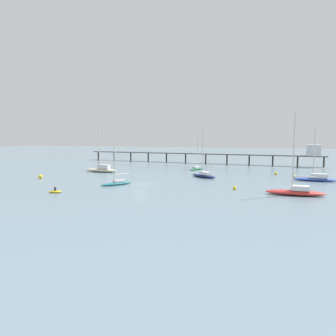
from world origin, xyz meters
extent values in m
plane|color=slate|center=(0.00, 0.00, 0.00)|extent=(400.00, 400.00, 0.00)
cube|color=#4C4C51|center=(0.00, 51.23, 3.30)|extent=(83.06, 10.53, 0.30)
cylinder|color=#38332D|center=(-40.40, 54.95, 1.57)|extent=(0.50, 0.50, 3.15)
cylinder|color=#38332D|center=(-33.05, 54.27, 1.57)|extent=(0.50, 0.50, 3.15)
cylinder|color=#38332D|center=(-25.71, 53.60, 1.57)|extent=(0.50, 0.50, 3.15)
cylinder|color=#38332D|center=(-18.36, 52.92, 1.57)|extent=(0.50, 0.50, 3.15)
cylinder|color=#38332D|center=(-11.02, 52.25, 1.57)|extent=(0.50, 0.50, 3.15)
cylinder|color=#38332D|center=(-3.67, 51.57, 1.57)|extent=(0.50, 0.50, 3.15)
cylinder|color=#38332D|center=(3.67, 50.90, 1.57)|extent=(0.50, 0.50, 3.15)
cylinder|color=#38332D|center=(11.02, 50.22, 1.57)|extent=(0.50, 0.50, 3.15)
cylinder|color=#38332D|center=(18.36, 49.55, 1.57)|extent=(0.50, 0.50, 3.15)
cylinder|color=#38332D|center=(25.71, 48.87, 1.57)|extent=(0.50, 0.50, 3.15)
cylinder|color=#38332D|center=(33.05, 48.19, 1.57)|extent=(0.50, 0.50, 3.15)
cylinder|color=#38332D|center=(40.40, 47.52, 1.57)|extent=(0.50, 0.50, 3.15)
cube|color=silver|center=(37.46, 47.79, 5.15)|extent=(4.29, 4.29, 3.40)
ellipsoid|color=beige|center=(-18.07, 16.85, 0.47)|extent=(9.83, 3.02, 0.94)
cube|color=silver|center=(-17.30, 16.78, 1.48)|extent=(3.20, 1.79, 1.07)
cylinder|color=silver|center=(-18.55, 16.89, 6.88)|extent=(0.24, 0.24, 11.88)
cylinder|color=silver|center=(-16.61, 16.72, 3.08)|extent=(3.90, 0.53, 0.19)
ellipsoid|color=navy|center=(9.76, 14.05, 0.33)|extent=(7.19, 6.02, 0.66)
cube|color=silver|center=(10.24, 13.69, 1.00)|extent=(2.98, 2.71, 0.67)
cylinder|color=silver|center=(9.46, 14.27, 5.99)|extent=(0.21, 0.21, 10.65)
cylinder|color=silver|center=(10.82, 13.26, 2.58)|extent=(2.83, 2.14, 0.17)
ellipsoid|color=#2D4CB7|center=(33.45, 15.01, 0.35)|extent=(9.01, 2.64, 0.69)
cube|color=silver|center=(34.16, 14.98, 1.13)|extent=(3.17, 1.70, 0.88)
cylinder|color=silver|center=(33.00, 15.04, 5.92)|extent=(0.23, 0.23, 10.45)
cylinder|color=silver|center=(34.66, 14.96, 2.57)|extent=(3.32, 0.33, 0.18)
ellipsoid|color=red|center=(27.88, -3.37, 0.42)|extent=(9.22, 2.67, 0.84)
cube|color=silver|center=(28.61, -3.38, 1.20)|extent=(2.70, 1.79, 0.72)
cylinder|color=silver|center=(27.42, -3.36, 7.02)|extent=(0.23, 0.23, 12.37)
cylinder|color=silver|center=(29.09, -3.39, 3.06)|extent=(3.35, 0.25, 0.18)
ellipsoid|color=#1E727A|center=(-4.39, -2.03, 0.27)|extent=(5.03, 6.20, 0.53)
cube|color=silver|center=(-4.09, -1.61, 0.75)|extent=(2.13, 2.40, 0.43)
cylinder|color=silver|center=(-4.58, -2.30, 4.79)|extent=(0.20, 0.20, 8.51)
cylinder|color=silver|center=(-3.65, -0.99, 2.06)|extent=(2.00, 2.71, 0.16)
ellipsoid|color=#287F4C|center=(4.90, 30.17, 0.25)|extent=(3.99, 6.74, 0.50)
cube|color=silver|center=(4.70, 29.67, 0.77)|extent=(1.81, 2.33, 0.53)
cylinder|color=silver|center=(5.02, 30.47, 4.93)|extent=(0.20, 0.20, 8.86)
cylinder|color=silver|center=(4.42, 29.00, 2.10)|extent=(1.35, 3.00, 0.16)
ellipsoid|color=yellow|center=(-10.54, -12.66, 0.17)|extent=(2.46, 1.53, 0.35)
cylinder|color=#26262D|center=(-10.54, -12.66, 0.62)|extent=(0.43, 0.43, 0.55)
sphere|color=tan|center=(-10.54, -12.66, 1.02)|extent=(0.24, 0.24, 0.24)
sphere|color=yellow|center=(18.08, -0.83, 0.33)|extent=(0.65, 0.65, 0.65)
sphere|color=yellow|center=(-24.98, 1.62, 0.44)|extent=(0.89, 0.89, 0.89)
sphere|color=yellow|center=(25.83, 23.93, 0.36)|extent=(0.71, 0.71, 0.71)
sphere|color=yellow|center=(29.71, 19.73, 0.29)|extent=(0.58, 0.58, 0.58)
camera|label=1|loc=(22.81, -57.12, 9.51)|focal=33.69mm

